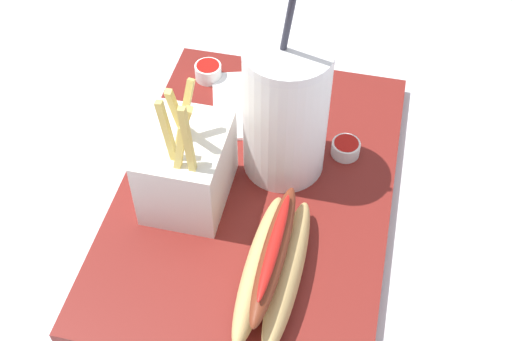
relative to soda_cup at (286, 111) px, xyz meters
name	(u,v)px	position (x,y,z in m)	size (l,w,h in m)	color
ground_plane	(256,204)	(0.04, -0.02, -0.12)	(2.40, 2.40, 0.02)	silver
food_tray	(256,193)	(0.04, -0.02, -0.10)	(0.45, 0.31, 0.02)	maroon
soda_cup	(286,111)	(0.00, 0.00, 0.00)	(0.09, 0.09, 0.26)	white
fries_basket	(187,167)	(0.07, -0.09, -0.04)	(0.11, 0.09, 0.17)	white
hot_dog_1	(273,266)	(0.16, 0.02, -0.06)	(0.18, 0.06, 0.07)	tan
ketchup_cup_1	(346,148)	(-0.03, 0.07, -0.08)	(0.03, 0.03, 0.02)	white
ketchup_cup_2	(208,71)	(-0.13, -0.13, -0.07)	(0.04, 0.04, 0.02)	white
napkin_stack	(263,104)	(-0.09, -0.05, -0.08)	(0.12, 0.13, 0.00)	white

